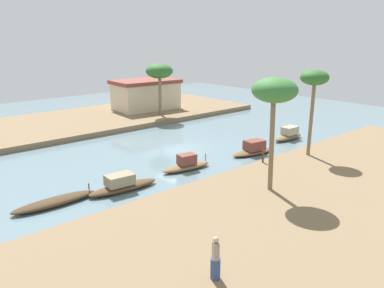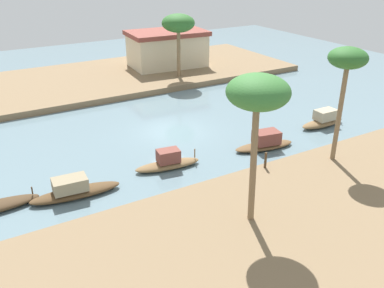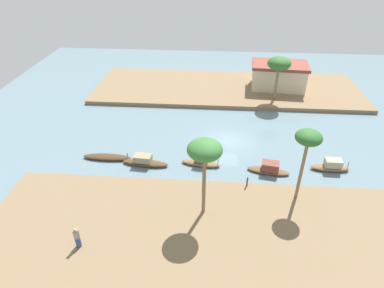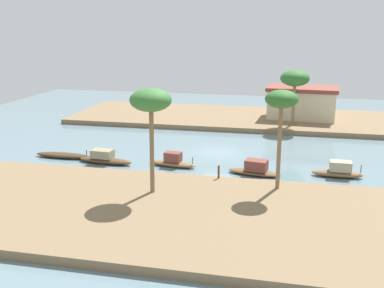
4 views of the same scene
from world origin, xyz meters
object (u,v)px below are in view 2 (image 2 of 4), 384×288
object	(u,v)px
sampan_upstream_small	(168,162)
mooring_post	(266,160)
sampan_downstream_large	(323,120)
sampan_midstream	(74,190)
palm_tree_right_tall	(178,24)
palm_tree_left_near	(258,95)
sampan_open_hull	(265,142)
riverside_building	(167,48)
palm_tree_left_far	(347,62)

from	to	relation	value
sampan_upstream_small	mooring_post	distance (m)	5.55
sampan_downstream_large	sampan_upstream_small	size ratio (longest dim) A/B	0.93
sampan_midstream	palm_tree_right_tall	bearing A→B (deg)	51.29
sampan_downstream_large	sampan_upstream_small	distance (m)	12.56
mooring_post	palm_tree_left_near	bearing A→B (deg)	-136.88
sampan_midstream	sampan_open_hull	bearing A→B (deg)	2.93
sampan_upstream_small	riverside_building	xyz separation A→B (m)	(10.04, 19.38, 1.92)
sampan_midstream	sampan_downstream_large	bearing A→B (deg)	6.18
sampan_upstream_small	riverside_building	distance (m)	21.91
mooring_post	riverside_building	world-z (taller)	riverside_building
mooring_post	riverside_building	distance (m)	23.67
sampan_downstream_large	mooring_post	distance (m)	9.11
palm_tree_left_near	sampan_upstream_small	bearing A→B (deg)	94.38
sampan_midstream	palm_tree_left_far	distance (m)	15.63
sampan_downstream_large	sampan_open_hull	xyz separation A→B (m)	(-6.01, -0.86, -0.02)
palm_tree_left_far	riverside_building	distance (m)	24.41
sampan_midstream	palm_tree_left_far	bearing A→B (deg)	-12.55
sampan_midstream	palm_tree_right_tall	world-z (taller)	palm_tree_right_tall
mooring_post	palm_tree_right_tall	size ratio (longest dim) A/B	0.16
sampan_open_hull	mooring_post	world-z (taller)	mooring_post
sampan_downstream_large	palm_tree_right_tall	distance (m)	16.24
palm_tree_left_far	riverside_building	bearing A→B (deg)	85.88
sampan_midstream	riverside_building	bearing A→B (deg)	56.21
sampan_downstream_large	sampan_midstream	xyz separation A→B (m)	(-18.14, -0.53, -0.04)
mooring_post	sampan_midstream	bearing A→B (deg)	162.30
sampan_downstream_large	mooring_post	xyz separation A→B (m)	(-8.32, -3.66, 0.52)
sampan_upstream_small	riverside_building	world-z (taller)	riverside_building
mooring_post	palm_tree_left_near	size ratio (longest dim) A/B	0.14
sampan_midstream	mooring_post	size ratio (longest dim) A/B	5.08
sampan_midstream	sampan_upstream_small	xyz separation A→B (m)	(5.58, 0.40, -0.02)
palm_tree_left_near	sampan_midstream	bearing A→B (deg)	132.81
sampan_open_hull	palm_tree_left_far	distance (m)	7.16
mooring_post	palm_tree_left_far	xyz separation A→B (m)	(4.07, -1.13, 5.19)
palm_tree_left_far	sampan_midstream	bearing A→B (deg)	162.94
sampan_midstream	sampan_upstream_small	world-z (taller)	sampan_upstream_small
sampan_open_hull	sampan_midstream	bearing A→B (deg)	-171.97
sampan_upstream_small	palm_tree_left_far	bearing A→B (deg)	-21.09
sampan_upstream_small	palm_tree_right_tall	world-z (taller)	palm_tree_right_tall
palm_tree_right_tall	sampan_downstream_large	bearing A→B (deg)	-77.07
sampan_downstream_large	palm_tree_left_far	xyz separation A→B (m)	(-4.25, -4.79, 5.71)
sampan_midstream	riverside_building	size ratio (longest dim) A/B	0.58
palm_tree_right_tall	sampan_upstream_small	bearing A→B (deg)	-120.86
sampan_open_hull	sampan_midstream	distance (m)	12.13
sampan_upstream_small	palm_tree_right_tall	size ratio (longest dim) A/B	0.69
sampan_downstream_large	riverside_building	distance (m)	19.50
sampan_midstream	riverside_building	distance (m)	25.27
sampan_open_hull	mooring_post	size ratio (longest dim) A/B	4.49
sampan_midstream	palm_tree_left_far	size ratio (longest dim) A/B	0.72
sampan_open_hull	sampan_midstream	size ratio (longest dim) A/B	0.89
sampan_downstream_large	palm_tree_left_near	bearing A→B (deg)	-148.58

